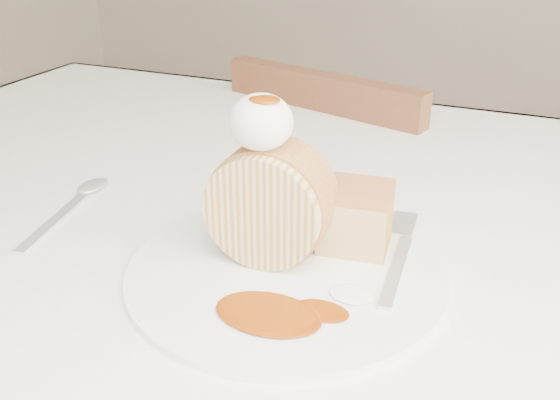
% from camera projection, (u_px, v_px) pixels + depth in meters
% --- Properties ---
extents(table, '(1.40, 0.90, 0.75)m').
position_uv_depth(table, '(293.00, 263.00, 0.78)').
color(table, silver).
rests_on(table, ground).
extents(chair_far, '(0.47, 0.47, 0.81)m').
position_uv_depth(chair_far, '(345.00, 235.00, 1.25)').
color(chair_far, brown).
rests_on(chair_far, ground).
extents(plate, '(0.33, 0.33, 0.01)m').
position_uv_depth(plate, '(286.00, 271.00, 0.59)').
color(plate, white).
rests_on(plate, table).
extents(roulade_slice, '(0.11, 0.07, 0.11)m').
position_uv_depth(roulade_slice, '(270.00, 204.00, 0.58)').
color(roulade_slice, beige).
rests_on(roulade_slice, plate).
extents(cake_chunk, '(0.07, 0.07, 0.06)m').
position_uv_depth(cake_chunk, '(356.00, 221.00, 0.61)').
color(cake_chunk, '#C37D4A').
rests_on(cake_chunk, plate).
extents(whipped_cream, '(0.06, 0.06, 0.05)m').
position_uv_depth(whipped_cream, '(261.00, 122.00, 0.55)').
color(whipped_cream, white).
rests_on(whipped_cream, roulade_slice).
extents(caramel_drizzle, '(0.03, 0.02, 0.01)m').
position_uv_depth(caramel_drizzle, '(264.00, 92.00, 0.53)').
color(caramel_drizzle, '#7D3005').
rests_on(caramel_drizzle, whipped_cream).
extents(caramel_pool, '(0.10, 0.07, 0.00)m').
position_uv_depth(caramel_pool, '(268.00, 313.00, 0.52)').
color(caramel_pool, '#7D3005').
rests_on(caramel_pool, plate).
extents(fork, '(0.04, 0.18, 0.00)m').
position_uv_depth(fork, '(396.00, 270.00, 0.58)').
color(fork, silver).
rests_on(fork, plate).
extents(spoon, '(0.06, 0.17, 0.00)m').
position_uv_depth(spoon, '(55.00, 221.00, 0.68)').
color(spoon, silver).
rests_on(spoon, table).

